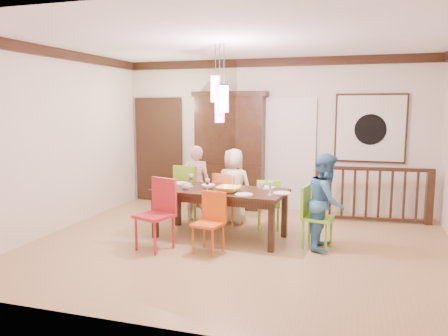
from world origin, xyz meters
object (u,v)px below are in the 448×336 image
(chair_end_right, at_px, (318,213))
(person_far_mid, at_px, (234,186))
(chair_far_left, at_px, (191,189))
(china_hutch, at_px, (230,150))
(balustrade, at_px, (373,194))
(dining_table, at_px, (220,195))
(person_end_right, at_px, (326,201))
(person_far_left, at_px, (196,184))

(chair_end_right, xyz_separation_m, person_far_mid, (-1.50, 0.92, 0.14))
(chair_far_left, distance_m, china_hutch, 1.40)
(balustrade, bearing_deg, chair_far_left, -168.92)
(dining_table, bearing_deg, person_end_right, 2.89)
(dining_table, height_order, person_far_mid, person_far_mid)
(dining_table, height_order, person_end_right, person_end_right)
(china_hutch, relative_size, person_far_left, 1.71)
(person_far_left, bearing_deg, person_end_right, 149.23)
(china_hutch, xyz_separation_m, person_end_right, (2.00, -2.04, -0.47))
(dining_table, bearing_deg, person_far_left, 135.24)
(chair_end_right, bearing_deg, person_end_right, -80.98)
(chair_far_left, relative_size, china_hutch, 0.44)
(dining_table, relative_size, person_far_left, 1.55)
(person_end_right, bearing_deg, person_far_mid, 62.82)
(dining_table, distance_m, balustrade, 2.80)
(dining_table, xyz_separation_m, person_far_mid, (-0.03, 0.87, -0.02))
(person_far_left, height_order, person_far_mid, person_far_left)
(chair_far_left, relative_size, person_end_right, 0.74)
(chair_far_left, height_order, person_far_mid, person_far_mid)
(balustrade, distance_m, person_far_mid, 2.42)
(person_far_mid, bearing_deg, balustrade, -156.99)
(person_far_mid, bearing_deg, dining_table, 95.96)
(chair_far_left, height_order, chair_end_right, chair_far_left)
(chair_far_left, height_order, person_end_right, person_end_right)
(chair_far_left, distance_m, person_far_mid, 0.74)
(person_far_left, bearing_deg, china_hutch, -112.45)
(balustrade, relative_size, person_end_right, 1.45)
(balustrade, distance_m, person_far_left, 3.06)
(dining_table, height_order, china_hutch, china_hutch)
(chair_far_left, distance_m, person_end_right, 2.48)
(chair_end_right, xyz_separation_m, person_far_left, (-2.15, 0.84, 0.16))
(dining_table, relative_size, chair_end_right, 2.34)
(person_far_left, bearing_deg, chair_far_left, 7.91)
(chair_far_left, distance_m, balustrade, 3.15)
(chair_end_right, distance_m, person_far_mid, 1.76)
(chair_end_right, height_order, balustrade, balustrade)
(chair_end_right, bearing_deg, person_far_mid, 68.03)
(person_far_mid, bearing_deg, chair_far_left, 12.04)
(person_far_left, xyz_separation_m, person_end_right, (2.26, -0.84, 0.01))
(person_end_right, bearing_deg, chair_far_left, 73.28)
(dining_table, relative_size, balustrade, 1.05)
(china_hutch, relative_size, balustrade, 1.16)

